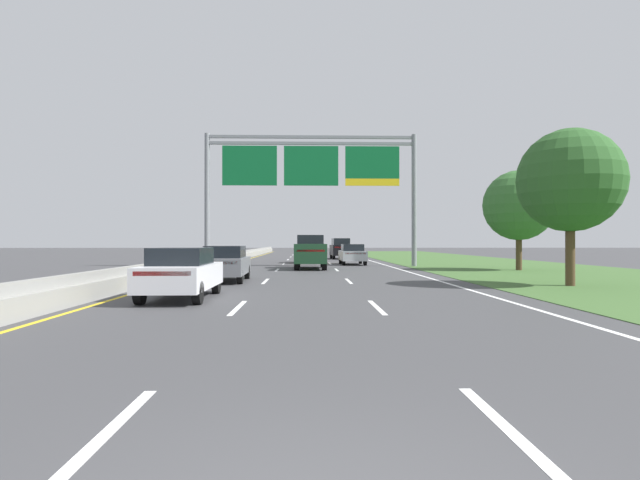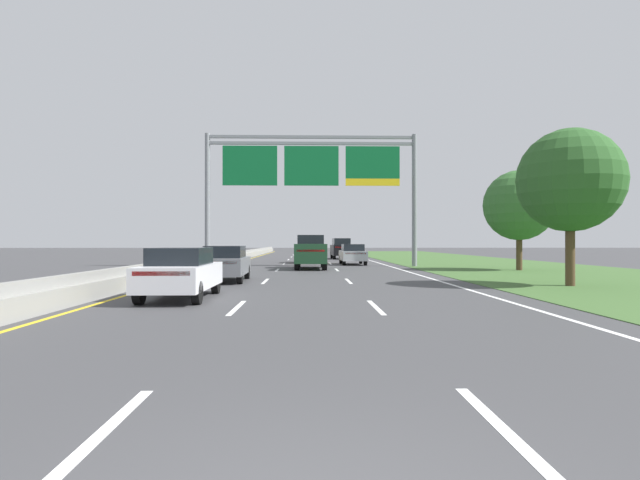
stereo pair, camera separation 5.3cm
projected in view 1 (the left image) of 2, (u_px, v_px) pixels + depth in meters
ground_plane at (307, 265)px, 37.94m from camera, size 220.00×220.00×0.00m
lane_striping at (307, 265)px, 37.48m from camera, size 11.96×106.00×0.01m
grass_verge_right at (491, 265)px, 38.31m from camera, size 14.00×110.00×0.02m
median_barrier_concrete at (219, 260)px, 37.76m from camera, size 0.60×110.00×0.85m
overhead_sign_gantry at (311, 172)px, 35.75m from camera, size 15.06×0.42×9.42m
pickup_truck_darkgreen at (310, 252)px, 32.89m from camera, size 2.03×5.41×2.20m
car_grey_left_lane_sedan at (226, 263)px, 22.36m from camera, size 1.91×4.44×1.57m
car_white_left_lane_sedan at (182, 272)px, 15.53m from camera, size 1.85×4.41×1.57m
car_gold_centre_lane_sedan at (307, 253)px, 42.09m from camera, size 1.84×4.41×1.57m
car_black_right_lane_suv at (340, 248)px, 51.91m from camera, size 2.04×4.75×2.11m
car_silver_right_lane_sedan at (352, 254)px, 38.91m from camera, size 1.87×4.42×1.57m
roadside_tree_near at (570, 181)px, 19.93m from camera, size 4.07×4.07×6.22m
roadside_tree_mid at (519, 205)px, 30.92m from camera, size 4.29×4.29×6.13m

